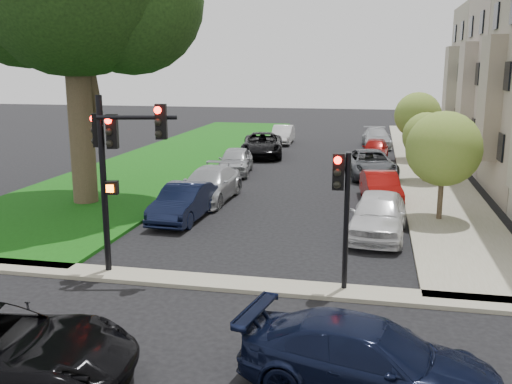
% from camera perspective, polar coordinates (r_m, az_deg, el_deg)
% --- Properties ---
extents(ground, '(140.00, 140.00, 0.00)m').
position_cam_1_polar(ground, '(14.11, -4.26, -12.31)').
color(ground, black).
rests_on(ground, ground).
extents(grass_strip, '(8.00, 44.00, 0.12)m').
position_cam_1_polar(grass_strip, '(38.87, -7.28, 3.71)').
color(grass_strip, '#10430C').
rests_on(grass_strip, ground).
extents(sidewalk_right, '(3.50, 44.00, 0.12)m').
position_cam_1_polar(sidewalk_right, '(36.90, 16.56, 2.83)').
color(sidewalk_right, gray).
rests_on(sidewalk_right, ground).
extents(sidewalk_cross, '(60.00, 1.00, 0.12)m').
position_cam_1_polar(sidewalk_cross, '(15.86, -2.25, -9.17)').
color(sidewalk_cross, gray).
rests_on(sidewalk_cross, ground).
extents(house_d, '(7.70, 7.55, 15.97)m').
position_cam_1_polar(house_d, '(43.71, 24.10, 12.76)').
color(house_d, '#9E9A93').
rests_on(house_d, ground).
extents(small_tree_a, '(2.86, 2.86, 4.28)m').
position_cam_1_polar(small_tree_a, '(22.78, 18.26, 4.12)').
color(small_tree_a, '#3C3322').
rests_on(small_tree_a, ground).
extents(small_tree_b, '(2.43, 2.43, 3.64)m').
position_cam_1_polar(small_tree_b, '(30.42, 16.68, 5.37)').
color(small_tree_b, '#3C3322').
rests_on(small_tree_b, ground).
extents(small_tree_c, '(2.90, 2.90, 4.35)m').
position_cam_1_polar(small_tree_c, '(37.39, 15.88, 7.37)').
color(small_tree_c, '#3C3322').
rests_on(small_tree_c, ground).
extents(traffic_signal_main, '(2.52, 0.72, 5.14)m').
position_cam_1_polar(traffic_signal_main, '(16.31, -13.83, 3.79)').
color(traffic_signal_main, black).
rests_on(traffic_signal_main, ground).
extents(traffic_signal_secondary, '(0.48, 0.39, 3.76)m').
position_cam_1_polar(traffic_signal_secondary, '(14.87, 8.60, -0.43)').
color(traffic_signal_secondary, black).
rests_on(traffic_signal_secondary, ground).
extents(car_cross_far, '(5.11, 2.87, 1.40)m').
position_cam_1_polar(car_cross_far, '(10.96, 11.25, -16.16)').
color(car_cross_far, black).
rests_on(car_cross_far, ground).
extents(car_parked_0, '(2.21, 4.78, 1.59)m').
position_cam_1_polar(car_parked_0, '(20.57, 12.13, -2.21)').
color(car_parked_0, silver).
rests_on(car_parked_0, ground).
extents(car_parked_1, '(2.00, 4.22, 1.33)m').
position_cam_1_polar(car_parked_1, '(25.76, 12.37, 0.44)').
color(car_parked_1, maroon).
rests_on(car_parked_1, ground).
extents(car_parked_2, '(3.29, 5.57, 1.45)m').
position_cam_1_polar(car_parked_2, '(31.62, 11.36, 2.79)').
color(car_parked_2, '#3F4247').
rests_on(car_parked_2, ground).
extents(car_parked_3, '(1.79, 4.04, 1.35)m').
position_cam_1_polar(car_parked_3, '(37.84, 11.84, 4.26)').
color(car_parked_3, maroon).
rests_on(car_parked_3, ground).
extents(car_parked_4, '(2.38, 4.98, 1.40)m').
position_cam_1_polar(car_parked_4, '(43.41, 11.97, 5.31)').
color(car_parked_4, '#999BA0').
rests_on(car_parked_4, ground).
extents(car_parked_5, '(1.65, 4.36, 1.42)m').
position_cam_1_polar(car_parked_5, '(22.42, -7.25, -1.04)').
color(car_parked_5, black).
rests_on(car_parked_5, ground).
extents(car_parked_6, '(2.23, 5.14, 1.47)m').
position_cam_1_polar(car_parked_6, '(25.54, -4.69, 0.75)').
color(car_parked_6, '#999BA0').
rests_on(car_parked_6, ground).
extents(car_parked_7, '(2.23, 4.48, 1.47)m').
position_cam_1_polar(car_parked_7, '(31.96, -2.08, 3.14)').
color(car_parked_7, '#999BA0').
rests_on(car_parked_7, ground).
extents(car_parked_8, '(3.50, 6.02, 1.58)m').
position_cam_1_polar(car_parked_8, '(38.13, 0.63, 4.75)').
color(car_parked_8, black).
rests_on(car_parked_8, ground).
extents(car_parked_9, '(1.64, 4.32, 1.41)m').
position_cam_1_polar(car_parked_9, '(44.63, 2.70, 5.76)').
color(car_parked_9, silver).
rests_on(car_parked_9, ground).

